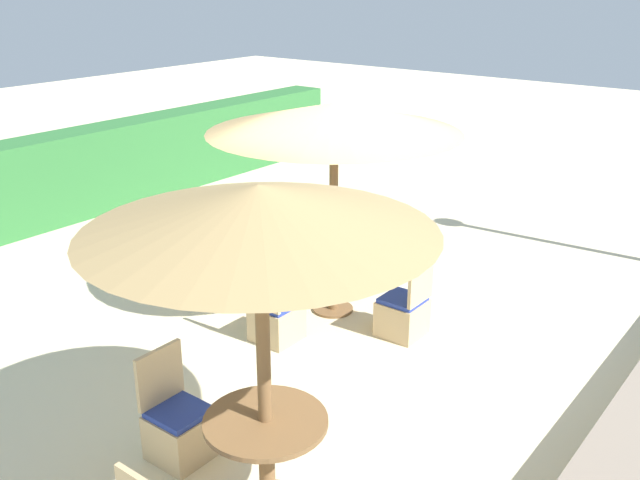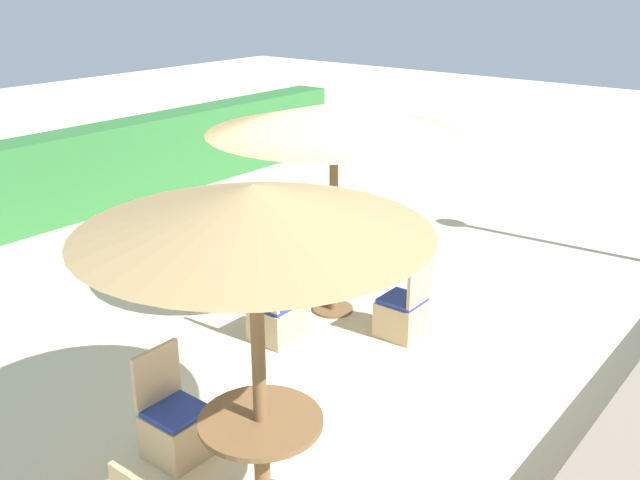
{
  "view_description": "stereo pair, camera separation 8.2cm",
  "coord_description": "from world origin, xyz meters",
  "px_view_note": "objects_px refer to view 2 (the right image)",
  "views": [
    {
      "loc": [
        -6.03,
        -4.06,
        3.77
      ],
      "look_at": [
        0.0,
        0.6,
        0.9
      ],
      "focal_mm": 40.0,
      "sensor_mm": 36.0,
      "label": 1
    },
    {
      "loc": [
        -5.98,
        -4.13,
        3.77
      ],
      "look_at": [
        0.0,
        0.6,
        0.9
      ],
      "focal_mm": 40.0,
      "sensor_mm": 36.0,
      "label": 2
    }
  ],
  "objects_px": {
    "round_table_front_left": "(261,441)",
    "patio_chair_front_left_north": "(176,427)",
    "patio_chair_center_west": "(275,318)",
    "parasol_center": "(334,119)",
    "patio_chair_center_south": "(403,314)",
    "patio_chair_center_north": "(279,270)",
    "round_table_center": "(333,267)",
    "parasol_front_left": "(253,211)"
  },
  "relations": [
    {
      "from": "patio_chair_center_west",
      "to": "parasol_front_left",
      "type": "relative_size",
      "value": 0.37
    },
    {
      "from": "patio_chair_center_west",
      "to": "patio_chair_front_left_north",
      "type": "xyz_separation_m",
      "value": [
        -1.99,
        -0.69,
        0.0
      ]
    },
    {
      "from": "parasol_center",
      "to": "round_table_center",
      "type": "bearing_deg",
      "value": 38.66
    },
    {
      "from": "patio_chair_center_south",
      "to": "parasol_front_left",
      "type": "height_order",
      "value": "parasol_front_left"
    },
    {
      "from": "patio_chair_center_north",
      "to": "round_table_front_left",
      "type": "distance_m",
      "value": 3.9
    },
    {
      "from": "parasol_front_left",
      "to": "patio_chair_front_left_north",
      "type": "xyz_separation_m",
      "value": [
        -0.01,
        0.96,
        -2.07
      ]
    },
    {
      "from": "patio_chair_center_south",
      "to": "patio_chair_center_north",
      "type": "height_order",
      "value": "same"
    },
    {
      "from": "round_table_front_left",
      "to": "round_table_center",
      "type": "bearing_deg",
      "value": 28.31
    },
    {
      "from": "patio_chair_center_west",
      "to": "round_table_center",
      "type": "bearing_deg",
      "value": 86.66
    },
    {
      "from": "round_table_center",
      "to": "parasol_front_left",
      "type": "relative_size",
      "value": 0.36
    },
    {
      "from": "patio_chair_center_south",
      "to": "parasol_front_left",
      "type": "xyz_separation_m",
      "value": [
        -2.93,
        -0.61,
        2.07
      ]
    },
    {
      "from": "patio_chair_center_north",
      "to": "round_table_front_left",
      "type": "height_order",
      "value": "patio_chair_center_north"
    },
    {
      "from": "parasol_center",
      "to": "parasol_front_left",
      "type": "relative_size",
      "value": 1.12
    },
    {
      "from": "patio_chair_center_west",
      "to": "parasol_center",
      "type": "bearing_deg",
      "value": 86.66
    },
    {
      "from": "patio_chair_center_west",
      "to": "parasol_front_left",
      "type": "distance_m",
      "value": 3.3
    },
    {
      "from": "parasol_center",
      "to": "patio_chair_center_north",
      "type": "distance_m",
      "value": 2.22
    },
    {
      "from": "parasol_center",
      "to": "patio_chair_front_left_north",
      "type": "distance_m",
      "value": 3.64
    },
    {
      "from": "patio_chair_center_south",
      "to": "patio_chair_front_left_north",
      "type": "relative_size",
      "value": 1.0
    },
    {
      "from": "round_table_center",
      "to": "patio_chair_center_south",
      "type": "height_order",
      "value": "patio_chair_center_south"
    },
    {
      "from": "parasol_front_left",
      "to": "patio_chair_front_left_north",
      "type": "relative_size",
      "value": 2.7
    },
    {
      "from": "round_table_center",
      "to": "round_table_front_left",
      "type": "xyz_separation_m",
      "value": [
        -2.95,
        -1.59,
        0.0
      ]
    },
    {
      "from": "patio_chair_front_left_north",
      "to": "patio_chair_center_west",
      "type": "bearing_deg",
      "value": -160.95
    },
    {
      "from": "patio_chair_center_west",
      "to": "patio_chair_front_left_north",
      "type": "bearing_deg",
      "value": -70.95
    },
    {
      "from": "patio_chair_center_north",
      "to": "patio_chair_front_left_north",
      "type": "distance_m",
      "value": 3.36
    },
    {
      "from": "parasol_center",
      "to": "parasol_front_left",
      "type": "bearing_deg",
      "value": -151.69
    },
    {
      "from": "round_table_center",
      "to": "round_table_front_left",
      "type": "bearing_deg",
      "value": -151.69
    },
    {
      "from": "patio_chair_center_south",
      "to": "patio_chair_center_north",
      "type": "relative_size",
      "value": 1.0
    },
    {
      "from": "patio_chair_center_north",
      "to": "patio_chair_front_left_north",
      "type": "xyz_separation_m",
      "value": [
        -3.0,
        -1.52,
        0.0
      ]
    },
    {
      "from": "round_table_front_left",
      "to": "parasol_center",
      "type": "bearing_deg",
      "value": 28.31
    },
    {
      "from": "patio_chair_center_west",
      "to": "parasol_front_left",
      "type": "xyz_separation_m",
      "value": [
        -1.98,
        -1.64,
        2.07
      ]
    },
    {
      "from": "round_table_front_left",
      "to": "patio_chair_front_left_north",
      "type": "distance_m",
      "value": 1.0
    },
    {
      "from": "patio_chair_center_west",
      "to": "round_table_front_left",
      "type": "bearing_deg",
      "value": -50.27
    },
    {
      "from": "patio_chair_center_north",
      "to": "round_table_front_left",
      "type": "xyz_separation_m",
      "value": [
        -2.99,
        -2.48,
        0.3
      ]
    },
    {
      "from": "patio_chair_center_north",
      "to": "parasol_front_left",
      "type": "xyz_separation_m",
      "value": [
        -2.99,
        -2.48,
        2.07
      ]
    },
    {
      "from": "parasol_front_left",
      "to": "patio_chair_front_left_north",
      "type": "height_order",
      "value": "parasol_front_left"
    },
    {
      "from": "patio_chair_center_north",
      "to": "patio_chair_center_west",
      "type": "distance_m",
      "value": 1.31
    },
    {
      "from": "parasol_center",
      "to": "round_table_front_left",
      "type": "xyz_separation_m",
      "value": [
        -2.95,
        -1.59,
        -1.73
      ]
    },
    {
      "from": "patio_chair_center_south",
      "to": "patio_chair_center_north",
      "type": "bearing_deg",
      "value": 88.09
    },
    {
      "from": "patio_chair_center_west",
      "to": "patio_chair_front_left_north",
      "type": "height_order",
      "value": "same"
    },
    {
      "from": "round_table_center",
      "to": "round_table_front_left",
      "type": "height_order",
      "value": "round_table_front_left"
    },
    {
      "from": "round_table_front_left",
      "to": "patio_chair_front_left_north",
      "type": "xyz_separation_m",
      "value": [
        -0.01,
        0.96,
        -0.3
      ]
    },
    {
      "from": "patio_chair_center_north",
      "to": "parasol_front_left",
      "type": "relative_size",
      "value": 0.37
    }
  ]
}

